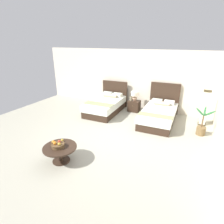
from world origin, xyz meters
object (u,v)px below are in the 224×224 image
object	(u,v)px
bed_near_window	(106,105)
vase	(131,99)
table_lamp	(135,95)
floor_lamp_corner	(205,108)
loose_apple	(62,140)
loose_orange	(53,142)
coffee_table	(60,150)
potted_palm	(202,127)
fruit_bowl	(58,145)
bed_near_corner	(159,114)
nightstand	(134,106)

from	to	relation	value
bed_near_window	vase	bearing A→B (deg)	32.11
bed_near_window	table_lamp	xyz separation A→B (m)	(1.05, 0.63, 0.42)
table_lamp	floor_lamp_corner	world-z (taller)	floor_lamp_corner
table_lamp	loose_apple	distance (m)	4.03
loose_orange	loose_apple	bearing A→B (deg)	51.68
floor_lamp_corner	coffee_table	bearing A→B (deg)	-127.75
coffee_table	potted_palm	bearing A→B (deg)	45.10
fruit_bowl	potted_palm	world-z (taller)	potted_palm
floor_lamp_corner	fruit_bowl	bearing A→B (deg)	-127.80
coffee_table	floor_lamp_corner	xyz separation A→B (m)	(3.12, 4.03, 0.32)
bed_near_window	bed_near_corner	bearing A→B (deg)	0.41
bed_near_window	potted_palm	distance (m)	3.76
fruit_bowl	loose_apple	world-z (taller)	fruit_bowl
bed_near_corner	fruit_bowl	size ratio (longest dim) A/B	6.95
fruit_bowl	potted_palm	distance (m)	4.45
loose_orange	bed_near_corner	bearing A→B (deg)	62.02
nightstand	vase	world-z (taller)	vase
bed_near_window	vase	xyz separation A→B (m)	(0.91, 0.57, 0.26)
floor_lamp_corner	potted_palm	distance (m)	0.98
vase	coffee_table	bearing A→B (deg)	-93.90
bed_near_corner	vase	size ratio (longest dim) A/B	12.24
nightstand	coffee_table	size ratio (longest dim) A/B	0.57
bed_near_corner	nightstand	xyz separation A→B (m)	(-1.20, 0.59, -0.05)
loose_orange	vase	bearing A→B (deg)	82.52
nightstand	potted_palm	xyz separation A→B (m)	(2.69, -1.07, 0.02)
bed_near_corner	table_lamp	world-z (taller)	bed_near_corner
floor_lamp_corner	table_lamp	bearing A→B (deg)	176.04
table_lamp	fruit_bowl	xyz separation A→B (m)	(-0.45, -4.24, -0.25)
vase	potted_palm	size ratio (longest dim) A/B	0.20
vase	loose_apple	distance (m)	3.94
loose_orange	table_lamp	bearing A→B (deg)	80.71
vase	fruit_bowl	distance (m)	4.19
fruit_bowl	loose_orange	distance (m)	0.24
table_lamp	vase	world-z (taller)	table_lamp
nightstand	table_lamp	distance (m)	0.49
bed_near_window	nightstand	xyz separation A→B (m)	(1.05, 0.61, -0.07)
bed_near_corner	coffee_table	size ratio (longest dim) A/B	2.72
potted_palm	floor_lamp_corner	bearing A→B (deg)	89.62
bed_near_corner	potted_palm	distance (m)	1.56
coffee_table	loose_apple	size ratio (longest dim) A/B	11.62
bed_near_corner	vase	distance (m)	1.48
loose_orange	floor_lamp_corner	bearing A→B (deg)	49.67
bed_near_corner	loose_orange	distance (m)	4.02
table_lamp	nightstand	bearing A→B (deg)	-90.00
fruit_bowl	table_lamp	bearing A→B (deg)	83.92
vase	loose_orange	xyz separation A→B (m)	(-0.54, -4.10, -0.11)
bed_near_window	potted_palm	size ratio (longest dim) A/B	2.25
bed_near_window	floor_lamp_corner	world-z (taller)	floor_lamp_corner
vase	coffee_table	xyz separation A→B (m)	(-0.28, -4.15, -0.25)
loose_apple	floor_lamp_corner	xyz separation A→B (m)	(3.23, 3.80, 0.18)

